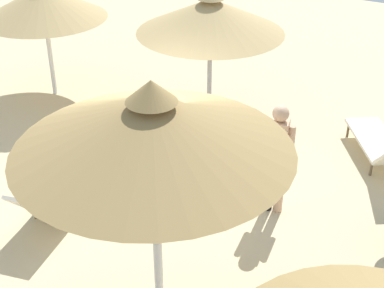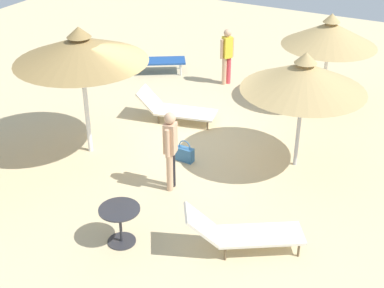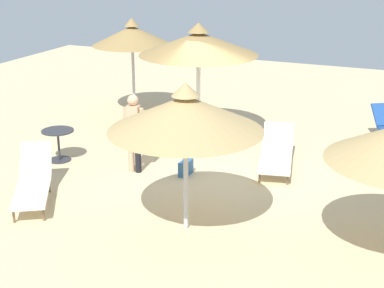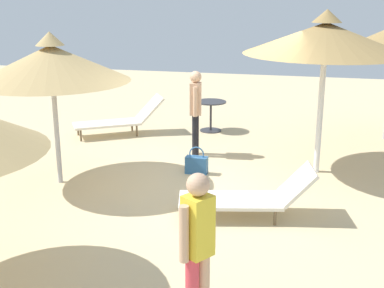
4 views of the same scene
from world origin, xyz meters
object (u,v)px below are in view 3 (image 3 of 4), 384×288
at_px(parasol_umbrella_near_right, 132,35).
at_px(parasol_umbrella_back, 198,43).
at_px(person_standing_near_left, 134,129).
at_px(parasol_umbrella_far_right, 186,113).
at_px(handbag, 186,167).
at_px(lounge_chair_front, 276,154).
at_px(lounge_chair_edge, 33,181).
at_px(side_table_round, 58,140).

bearing_deg(parasol_umbrella_near_right, parasol_umbrella_back, -119.79).
bearing_deg(person_standing_near_left, parasol_umbrella_far_right, -133.37).
distance_m(parasol_umbrella_near_right, person_standing_near_left, 4.53).
bearing_deg(parasol_umbrella_near_right, handbag, -138.46).
bearing_deg(lounge_chair_front, handbag, 125.44).
xyz_separation_m(lounge_chair_edge, side_table_round, (1.91, 0.79, 0.12)).
bearing_deg(handbag, lounge_chair_front, -54.56).
bearing_deg(person_standing_near_left, parasol_umbrella_back, -11.16).
distance_m(lounge_chair_front, person_standing_near_left, 3.09).
bearing_deg(parasol_umbrella_near_right, parasol_umbrella_far_right, -144.31).
height_order(parasol_umbrella_near_right, lounge_chair_edge, parasol_umbrella_near_right).
distance_m(parasol_umbrella_near_right, parasol_umbrella_back, 2.95).
xyz_separation_m(parasol_umbrella_far_right, lounge_chair_front, (3.33, -0.65, -1.72)).
xyz_separation_m(parasol_umbrella_near_right, parasol_umbrella_back, (-1.46, -2.56, 0.18)).
bearing_deg(parasol_umbrella_back, handbag, -164.15).
xyz_separation_m(parasol_umbrella_near_right, side_table_round, (-3.88, -0.22, -1.72)).
xyz_separation_m(lounge_chair_edge, handbag, (2.24, -2.14, -0.20)).
bearing_deg(parasol_umbrella_back, lounge_chair_front, -113.02).
bearing_deg(parasol_umbrella_far_right, side_table_round, 64.64).
height_order(person_standing_near_left, side_table_round, person_standing_near_left).
bearing_deg(parasol_umbrella_back, side_table_round, 136.02).
bearing_deg(parasol_umbrella_far_right, parasol_umbrella_back, 20.10).
xyz_separation_m(parasol_umbrella_back, lounge_chair_edge, (-4.33, 1.55, -2.02)).
distance_m(lounge_chair_edge, handbag, 3.11).
distance_m(parasol_umbrella_far_right, lounge_chair_edge, 3.53).
height_order(parasol_umbrella_near_right, handbag, parasol_umbrella_near_right).
height_order(parasol_umbrella_back, side_table_round, parasol_umbrella_back).
bearing_deg(parasol_umbrella_far_right, lounge_chair_edge, 91.19).
bearing_deg(lounge_chair_edge, side_table_round, 22.34).
bearing_deg(handbag, parasol_umbrella_near_right, 41.54).
height_order(parasol_umbrella_far_right, person_standing_near_left, parasol_umbrella_far_right).
distance_m(parasol_umbrella_near_right, side_table_round, 4.25).
distance_m(parasol_umbrella_back, parasol_umbrella_far_right, 4.56).
bearing_deg(parasol_umbrella_far_right, lounge_chair_front, -11.05).
distance_m(parasol_umbrella_back, person_standing_near_left, 2.80).
bearing_deg(side_table_round, parasol_umbrella_back, -43.98).
relative_size(parasol_umbrella_back, lounge_chair_front, 1.41).
bearing_deg(lounge_chair_edge, parasol_umbrella_near_right, 9.84).
xyz_separation_m(lounge_chair_front, lounge_chair_edge, (-3.39, 3.76, 0.05)).
height_order(parasol_umbrella_back, handbag, parasol_umbrella_back).
height_order(parasol_umbrella_near_right, side_table_round, parasol_umbrella_near_right).
distance_m(parasol_umbrella_near_right, parasol_umbrella_far_right, 7.06).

